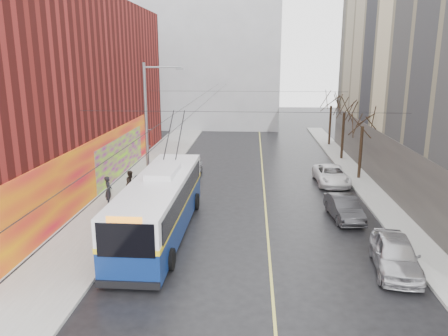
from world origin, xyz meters
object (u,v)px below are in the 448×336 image
object	(u,v)px
tree_mid	(345,104)
following_car	(191,167)
pedestrian_b	(131,184)
parked_car_a	(395,254)
parked_car_b	(344,208)
streetlight_pole	(149,128)
pedestrian_c	(138,188)
parked_car_c	(331,175)
tree_far	(332,98)
trolleybus	(160,205)
tree_near	(363,116)
pedestrian_a	(109,190)

from	to	relation	value
tree_mid	following_car	bearing A→B (deg)	-153.35
pedestrian_b	parked_car_a	bearing A→B (deg)	-94.29
parked_car_b	following_car	size ratio (longest dim) A/B	0.97
following_car	pedestrian_b	bearing A→B (deg)	-117.56
parked_car_a	following_car	world-z (taller)	parked_car_a
streetlight_pole	pedestrian_c	distance (m)	3.99
parked_car_c	pedestrian_b	size ratio (longest dim) A/B	2.68
tree_far	trolleybus	bearing A→B (deg)	-117.04
parked_car_a	following_car	distance (m)	19.43
streetlight_pole	parked_car_c	bearing A→B (deg)	19.94
following_car	trolleybus	bearing A→B (deg)	-91.11
streetlight_pole	tree_far	distance (m)	25.09
parked_car_c	following_car	bearing A→B (deg)	169.91
trolleybus	pedestrian_b	world-z (taller)	trolleybus
pedestrian_c	pedestrian_b	bearing A→B (deg)	15.28
tree_near	parked_car_b	distance (m)	10.39
parked_car_a	parked_car_c	distance (m)	14.10
streetlight_pole	pedestrian_a	bearing A→B (deg)	-144.57
trolleybus	pedestrian_b	distance (m)	6.71
pedestrian_c	following_car	bearing A→B (deg)	-40.95
parked_car_b	pedestrian_c	bearing A→B (deg)	165.91
streetlight_pole	following_car	distance (m)	7.73
tree_mid	parked_car_b	world-z (taller)	tree_mid
pedestrian_c	parked_car_b	bearing A→B (deg)	-121.61
parked_car_b	pedestrian_c	world-z (taller)	pedestrian_c
tree_near	following_car	bearing A→B (deg)	178.74
tree_far	pedestrian_b	distance (m)	26.32
parked_car_a	pedestrian_b	distance (m)	17.24
pedestrian_b	pedestrian_c	xyz separation A→B (m)	(0.73, -0.93, -0.03)
trolleybus	pedestrian_a	distance (m)	6.06
following_car	pedestrian_c	world-z (taller)	pedestrian_c
tree_mid	parked_car_b	xyz separation A→B (m)	(-2.95, -15.99, -4.57)
tree_mid	parked_car_c	world-z (taller)	tree_mid
parked_car_c	pedestrian_a	distance (m)	16.39
streetlight_pole	pedestrian_c	xyz separation A→B (m)	(-0.61, -1.04, -3.81)
pedestrian_a	pedestrian_c	world-z (taller)	pedestrian_a
trolleybus	parked_car_b	size ratio (longest dim) A/B	3.06
following_car	pedestrian_b	xyz separation A→B (m)	(-3.12, -6.41, 0.34)
tree_near	parked_car_b	world-z (taller)	tree_near
parked_car_a	pedestrian_c	size ratio (longest dim) A/B	2.58
tree_mid	pedestrian_b	xyz separation A→B (m)	(-16.48, -13.11, -4.19)
streetlight_pole	parked_car_a	distance (m)	16.70
tree_far	pedestrian_c	size ratio (longest dim) A/B	3.70
tree_far	pedestrian_a	world-z (taller)	tree_far
trolleybus	pedestrian_a	size ratio (longest dim) A/B	6.88
tree_far	pedestrian_c	bearing A→B (deg)	-126.82
tree_far	tree_near	bearing A→B (deg)	-90.00
tree_far	parked_car_b	bearing A→B (deg)	-97.30
tree_mid	tree_near	bearing A→B (deg)	-90.00
tree_near	parked_car_c	distance (m)	5.10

